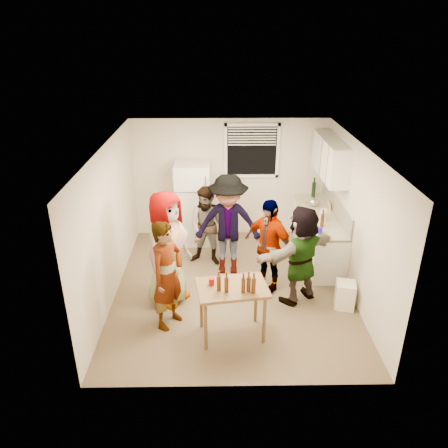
{
  "coord_description": "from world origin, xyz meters",
  "views": [
    {
      "loc": [
        -0.25,
        -6.43,
        4.19
      ],
      "look_at": [
        -0.14,
        0.19,
        1.15
      ],
      "focal_mm": 35.0,
      "sensor_mm": 36.0,
      "label": 1
    }
  ],
  "objects_px": {
    "guest_black": "(266,288)",
    "guest_orange": "(298,299)",
    "beer_bottle_table": "(243,292)",
    "guest_back_right": "(228,271)",
    "serving_table": "(232,334)",
    "guest_back_left": "(209,263)",
    "wine_bottle": "(313,197)",
    "refrigerator": "(193,203)",
    "blue_cup": "(320,233)",
    "beer_bottle_counter": "(322,227)",
    "red_cup": "(212,285)",
    "trash_bin": "(345,294)",
    "guest_grey": "(170,299)",
    "guest_stripe": "(170,323)",
    "kettle": "(313,206)"
  },
  "relations": [
    {
      "from": "red_cup",
      "to": "guest_stripe",
      "type": "relative_size",
      "value": 0.06
    },
    {
      "from": "blue_cup",
      "to": "trash_bin",
      "type": "xyz_separation_m",
      "value": [
        0.28,
        -0.88,
        -0.65
      ]
    },
    {
      "from": "guest_back_left",
      "to": "guest_back_right",
      "type": "xyz_separation_m",
      "value": [
        0.36,
        -0.31,
        0.0
      ]
    },
    {
      "from": "beer_bottle_table",
      "to": "red_cup",
      "type": "height_order",
      "value": "beer_bottle_table"
    },
    {
      "from": "wine_bottle",
      "to": "refrigerator",
      "type": "bearing_deg",
      "value": -175.35
    },
    {
      "from": "guest_back_left",
      "to": "guest_orange",
      "type": "xyz_separation_m",
      "value": [
        1.51,
        -1.24,
        0.0
      ]
    },
    {
      "from": "kettle",
      "to": "guest_orange",
      "type": "relative_size",
      "value": 0.15
    },
    {
      "from": "guest_back_left",
      "to": "guest_orange",
      "type": "relative_size",
      "value": 0.92
    },
    {
      "from": "kettle",
      "to": "guest_back_right",
      "type": "height_order",
      "value": "kettle"
    },
    {
      "from": "guest_back_left",
      "to": "guest_orange",
      "type": "height_order",
      "value": "guest_back_left"
    },
    {
      "from": "blue_cup",
      "to": "guest_orange",
      "type": "relative_size",
      "value": 0.07
    },
    {
      "from": "guest_back_right",
      "to": "beer_bottle_table",
      "type": "bearing_deg",
      "value": -81.64
    },
    {
      "from": "serving_table",
      "to": "guest_orange",
      "type": "height_order",
      "value": "serving_table"
    },
    {
      "from": "wine_bottle",
      "to": "guest_back_right",
      "type": "relative_size",
      "value": 0.17
    },
    {
      "from": "serving_table",
      "to": "beer_bottle_counter",
      "type": "bearing_deg",
      "value": 47.55
    },
    {
      "from": "trash_bin",
      "to": "guest_orange",
      "type": "bearing_deg",
      "value": 161.54
    },
    {
      "from": "red_cup",
      "to": "guest_grey",
      "type": "distance_m",
      "value": 1.4
    },
    {
      "from": "guest_grey",
      "to": "beer_bottle_counter",
      "type": "bearing_deg",
      "value": -40.07
    },
    {
      "from": "blue_cup",
      "to": "guest_black",
      "type": "height_order",
      "value": "blue_cup"
    },
    {
      "from": "wine_bottle",
      "to": "guest_black",
      "type": "height_order",
      "value": "wine_bottle"
    },
    {
      "from": "kettle",
      "to": "blue_cup",
      "type": "height_order",
      "value": "kettle"
    },
    {
      "from": "beer_bottle_counter",
      "to": "red_cup",
      "type": "xyz_separation_m",
      "value": [
        -1.94,
        -1.75,
        -0.07
      ]
    },
    {
      "from": "kettle",
      "to": "guest_back_right",
      "type": "distance_m",
      "value": 2.16
    },
    {
      "from": "kettle",
      "to": "blue_cup",
      "type": "distance_m",
      "value": 1.25
    },
    {
      "from": "blue_cup",
      "to": "guest_back_right",
      "type": "distance_m",
      "value": 1.84
    },
    {
      "from": "blue_cup",
      "to": "beer_bottle_counter",
      "type": "bearing_deg",
      "value": 70.67
    },
    {
      "from": "wine_bottle",
      "to": "trash_bin",
      "type": "height_order",
      "value": "wine_bottle"
    },
    {
      "from": "refrigerator",
      "to": "guest_stripe",
      "type": "bearing_deg",
      "value": -94.82
    },
    {
      "from": "serving_table",
      "to": "guest_grey",
      "type": "bearing_deg",
      "value": 137.41
    },
    {
      "from": "blue_cup",
      "to": "red_cup",
      "type": "relative_size",
      "value": 1.08
    },
    {
      "from": "beer_bottle_table",
      "to": "guest_orange",
      "type": "bearing_deg",
      "value": 46.61
    },
    {
      "from": "trash_bin",
      "to": "guest_grey",
      "type": "relative_size",
      "value": 0.23
    },
    {
      "from": "kettle",
      "to": "beer_bottle_table",
      "type": "relative_size",
      "value": 1.07
    },
    {
      "from": "guest_grey",
      "to": "guest_black",
      "type": "distance_m",
      "value": 1.67
    },
    {
      "from": "beer_bottle_counter",
      "to": "blue_cup",
      "type": "bearing_deg",
      "value": -109.33
    },
    {
      "from": "wine_bottle",
      "to": "blue_cup",
      "type": "xyz_separation_m",
      "value": [
        -0.24,
        -1.77,
        0.0
      ]
    },
    {
      "from": "serving_table",
      "to": "guest_grey",
      "type": "relative_size",
      "value": 0.52
    },
    {
      "from": "guest_back_right",
      "to": "guest_orange",
      "type": "distance_m",
      "value": 1.48
    },
    {
      "from": "guest_stripe",
      "to": "kettle",
      "type": "bearing_deg",
      "value": -13.95
    },
    {
      "from": "beer_bottle_table",
      "to": "guest_grey",
      "type": "xyz_separation_m",
      "value": [
        -1.15,
        1.06,
        -0.83
      ]
    },
    {
      "from": "beer_bottle_table",
      "to": "kettle",
      "type": "bearing_deg",
      "value": 62.08
    },
    {
      "from": "guest_back_right",
      "to": "beer_bottle_counter",
      "type": "bearing_deg",
      "value": 2.66
    },
    {
      "from": "kettle",
      "to": "red_cup",
      "type": "relative_size",
      "value": 2.25
    },
    {
      "from": "beer_bottle_counter",
      "to": "guest_black",
      "type": "height_order",
      "value": "beer_bottle_counter"
    },
    {
      "from": "beer_bottle_table",
      "to": "guest_back_right",
      "type": "height_order",
      "value": "beer_bottle_table"
    },
    {
      "from": "guest_grey",
      "to": "refrigerator",
      "type": "bearing_deg",
      "value": 23.65
    },
    {
      "from": "guest_back_right",
      "to": "guest_black",
      "type": "height_order",
      "value": "guest_back_right"
    },
    {
      "from": "serving_table",
      "to": "guest_back_right",
      "type": "height_order",
      "value": "serving_table"
    },
    {
      "from": "blue_cup",
      "to": "guest_back_left",
      "type": "xyz_separation_m",
      "value": [
        -1.94,
        0.59,
        -0.9
      ]
    },
    {
      "from": "guest_black",
      "to": "guest_orange",
      "type": "xyz_separation_m",
      "value": [
        0.5,
        -0.34,
        0.0
      ]
    }
  ]
}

